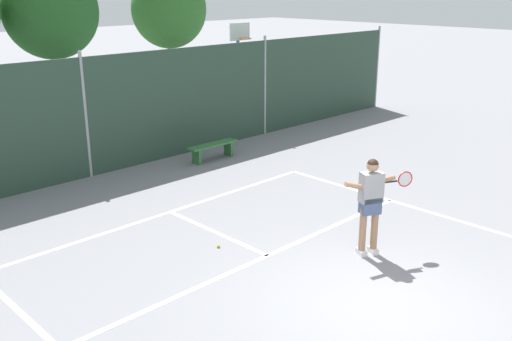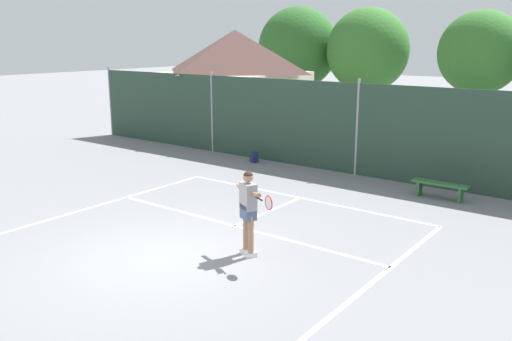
{
  "view_description": "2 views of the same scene",
  "coord_description": "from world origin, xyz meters",
  "px_view_note": "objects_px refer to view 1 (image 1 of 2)",
  "views": [
    {
      "loc": [
        -6.86,
        -4.22,
        4.79
      ],
      "look_at": [
        0.67,
        3.46,
        1.29
      ],
      "focal_mm": 40.01,
      "sensor_mm": 36.0,
      "label": 1
    },
    {
      "loc": [
        7.95,
        -7.17,
        4.49
      ],
      "look_at": [
        -0.32,
        3.79,
        1.11
      ],
      "focal_mm": 37.37,
      "sensor_mm": 36.0,
      "label": 2
    }
  ],
  "objects_px": {
    "basketball_hoop": "(239,59)",
    "tennis_player": "(371,198)",
    "courtside_bench": "(213,148)",
    "tennis_ball": "(218,246)"
  },
  "relations": [
    {
      "from": "basketball_hoop",
      "to": "courtside_bench",
      "type": "relative_size",
      "value": 2.22
    },
    {
      "from": "tennis_player",
      "to": "courtside_bench",
      "type": "xyz_separation_m",
      "value": [
        1.85,
        6.65,
        -0.75
      ]
    },
    {
      "from": "tennis_player",
      "to": "courtside_bench",
      "type": "height_order",
      "value": "tennis_player"
    },
    {
      "from": "basketball_hoop",
      "to": "courtside_bench",
      "type": "distance_m",
      "value": 5.18
    },
    {
      "from": "courtside_bench",
      "to": "basketball_hoop",
      "type": "bearing_deg",
      "value": 37.84
    },
    {
      "from": "tennis_ball",
      "to": "courtside_bench",
      "type": "relative_size",
      "value": 0.04
    },
    {
      "from": "basketball_hoop",
      "to": "tennis_player",
      "type": "distance_m",
      "value": 11.2
    },
    {
      "from": "basketball_hoop",
      "to": "tennis_player",
      "type": "bearing_deg",
      "value": -120.44
    },
    {
      "from": "tennis_player",
      "to": "courtside_bench",
      "type": "bearing_deg",
      "value": 74.47
    },
    {
      "from": "basketball_hoop",
      "to": "tennis_ball",
      "type": "height_order",
      "value": "basketball_hoop"
    }
  ]
}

